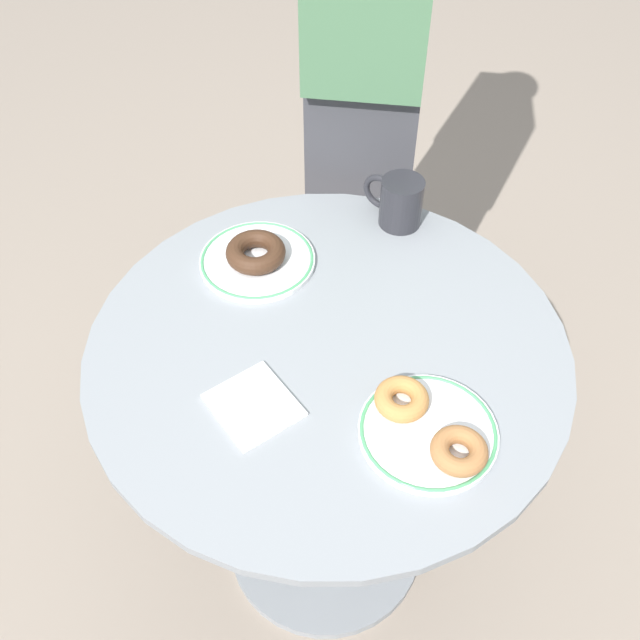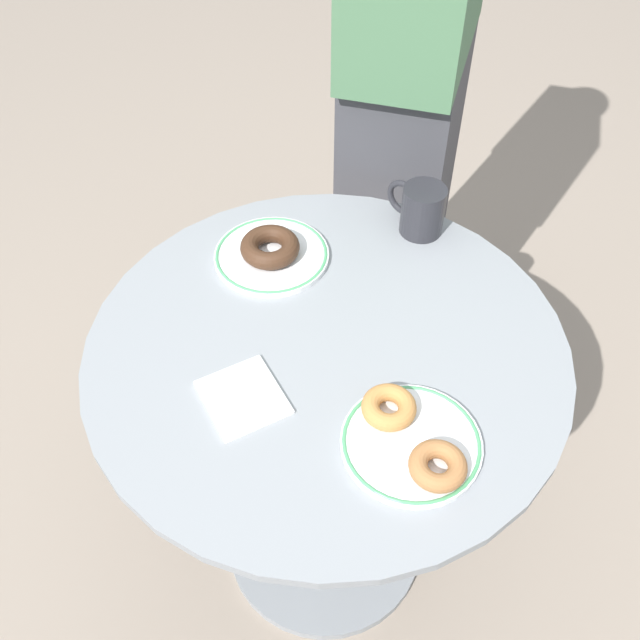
{
  "view_description": "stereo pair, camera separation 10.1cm",
  "coord_description": "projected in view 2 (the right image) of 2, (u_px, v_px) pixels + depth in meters",
  "views": [
    {
      "loc": [
        0.57,
        -0.48,
        1.6
      ],
      "look_at": [
        -0.02,
        -0.0,
        0.78
      ],
      "focal_mm": 39.53,
      "sensor_mm": 36.0,
      "label": 1
    },
    {
      "loc": [
        0.62,
        -0.4,
        1.6
      ],
      "look_at": [
        -0.02,
        -0.0,
        0.78
      ],
      "focal_mm": 39.53,
      "sensor_mm": 36.0,
      "label": 2
    }
  ],
  "objects": [
    {
      "name": "donut_cinnamon",
      "position": [
        439.0,
        465.0,
        0.96
      ],
      "size": [
        0.11,
        0.11,
        0.03
      ],
      "primitive_type": "torus",
      "rotation": [
        0.0,
        0.0,
        5.13
      ],
      "color": "#A36B3D",
      "rests_on": "plate_right"
    },
    {
      "name": "donut_chocolate",
      "position": [
        270.0,
        247.0,
        1.26
      ],
      "size": [
        0.13,
        0.13,
        0.03
      ],
      "primitive_type": "torus",
      "rotation": [
        0.0,
        0.0,
        4.46
      ],
      "color": "#422819",
      "rests_on": "plate_left"
    },
    {
      "name": "plate_left",
      "position": [
        272.0,
        255.0,
        1.28
      ],
      "size": [
        0.21,
        0.21,
        0.01
      ],
      "color": "white",
      "rests_on": "cafe_table"
    },
    {
      "name": "coffee_mug",
      "position": [
        421.0,
        209.0,
        1.3
      ],
      "size": [
        0.12,
        0.08,
        0.1
      ],
      "color": "#28282D",
      "rests_on": "cafe_table"
    },
    {
      "name": "plate_right",
      "position": [
        411.0,
        443.0,
        1.01
      ],
      "size": [
        0.2,
        0.2,
        0.01
      ],
      "color": "white",
      "rests_on": "cafe_table"
    },
    {
      "name": "ground_plane",
      "position": [
        325.0,
        544.0,
        1.69
      ],
      "size": [
        7.0,
        7.0,
        0.02
      ],
      "primitive_type": "cube",
      "color": "gray"
    },
    {
      "name": "cafe_table",
      "position": [
        326.0,
        428.0,
        1.32
      ],
      "size": [
        0.79,
        0.79,
        0.73
      ],
      "color": "gray",
      "rests_on": "ground"
    },
    {
      "name": "donut_old_fashioned",
      "position": [
        387.0,
        408.0,
        1.03
      ],
      "size": [
        0.09,
        0.09,
        0.03
      ],
      "primitive_type": "torus",
      "rotation": [
        0.0,
        0.0,
        4.56
      ],
      "color": "#BC7F42",
      "rests_on": "plate_right"
    },
    {
      "name": "person_figure",
      "position": [
        408.0,
        91.0,
        1.47
      ],
      "size": [
        0.45,
        0.47,
        1.71
      ],
      "color": "#3D3D42",
      "rests_on": "ground"
    },
    {
      "name": "paper_napkin",
      "position": [
        243.0,
        397.0,
        1.07
      ],
      "size": [
        0.13,
        0.12,
        0.01
      ],
      "primitive_type": "cube",
      "rotation": [
        0.0,
        0.0,
        -0.06
      ],
      "color": "white",
      "rests_on": "cafe_table"
    }
  ]
}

